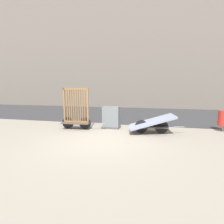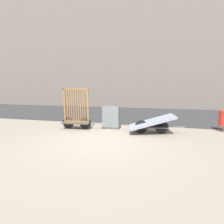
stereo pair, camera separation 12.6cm
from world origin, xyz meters
name	(u,v)px [view 2 (the right image)]	position (x,y,z in m)	size (l,w,h in m)	color
ground_plane	(100,142)	(0.00, 0.00, 0.00)	(60.00, 60.00, 0.00)	gray
road_strip	(131,114)	(0.00, 7.18, 0.00)	(56.00, 8.25, 0.01)	#38383A
building_facade	(141,32)	(0.00, 13.30, 7.67)	(48.00, 4.00, 15.35)	slate
bike_cart_with_bedframe	(77,114)	(-1.69, 1.63, 0.68)	(2.03, 0.72, 1.87)	#4C4742
bike_cart_with_mattress	(152,123)	(1.70, 1.63, 0.44)	(2.31, 1.33, 0.80)	#4C4742
utility_cabinet	(111,118)	(-0.18, 2.20, 0.47)	(0.83, 0.52, 1.02)	#4C4C4C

